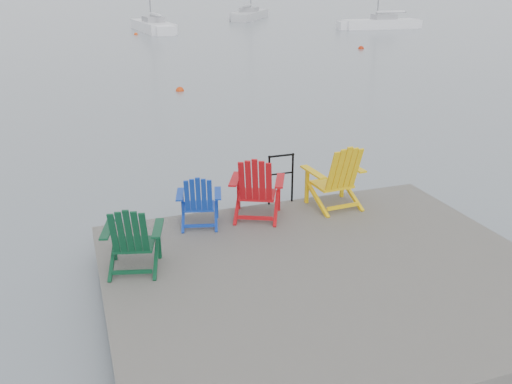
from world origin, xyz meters
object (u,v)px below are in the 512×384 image
object	(u,v)px
chair_blue	(199,200)
buoy_a	(180,91)
chair_green	(132,237)
chair_yellow	(337,176)
sailboat_near	(153,27)
handrail	(281,174)
buoy_d	(136,35)
sailboat_mid	(250,15)
sailboat_far	(380,25)
chair_red	(257,187)
buoy_c	(361,49)

from	to	relation	value
chair_blue	buoy_a	size ratio (longest dim) A/B	2.64
chair_green	chair_yellow	xyz separation A→B (m)	(3.60, 1.08, 0.08)
chair_blue	sailboat_near	size ratio (longest dim) A/B	0.08
chair_yellow	sailboat_near	bearing A→B (deg)	81.50
handrail	buoy_d	xyz separation A→B (m)	(2.38, 37.55, -1.04)
buoy_a	sailboat_mid	bearing A→B (deg)	67.51
chair_yellow	handrail	bearing A→B (deg)	144.95
chair_green	buoy_d	distance (m)	39.48
chair_yellow	sailboat_mid	size ratio (longest dim) A/B	0.09
sailboat_far	buoy_d	world-z (taller)	sailboat_far
chair_yellow	chair_blue	bearing A→B (deg)	175.30
chair_red	handrail	bearing A→B (deg)	62.70
chair_green	buoy_c	size ratio (longest dim) A/B	2.61
chair_yellow	buoy_a	bearing A→B (deg)	85.81
handrail	chair_yellow	distance (m)	0.97
chair_yellow	buoy_d	size ratio (longest dim) A/B	3.57
sailboat_near	buoy_c	xyz separation A→B (m)	(10.62, -16.87, -0.36)
chair_red	sailboat_near	bearing A→B (deg)	108.15
handrail	chair_green	size ratio (longest dim) A/B	0.90
chair_green	sailboat_near	bearing A→B (deg)	95.44
handrail	buoy_c	world-z (taller)	handrail
sailboat_far	chair_green	bearing A→B (deg)	148.16
handrail	sailboat_mid	xyz separation A→B (m)	(16.97, 52.06, -0.69)
sailboat_far	buoy_d	size ratio (longest dim) A/B	29.80
chair_yellow	sailboat_far	bearing A→B (deg)	53.86
handrail	buoy_a	distance (m)	13.37
chair_blue	chair_red	bearing A→B (deg)	13.80
buoy_d	sailboat_far	bearing A→B (deg)	-4.40
chair_red	buoy_c	bearing A→B (deg)	81.85
sailboat_far	buoy_a	xyz separation A→B (m)	(-22.95, -22.60, -0.36)
sailboat_mid	buoy_c	distance (m)	28.93
chair_blue	buoy_c	size ratio (longest dim) A/B	2.34
chair_blue	chair_green	bearing A→B (deg)	-121.95
chair_blue	sailboat_far	size ratio (longest dim) A/B	0.09
sailboat_mid	handrail	bearing A→B (deg)	-77.13
handrail	buoy_c	size ratio (longest dim) A/B	2.36
chair_red	buoy_d	bearing A→B (deg)	110.36
sailboat_near	buoy_c	world-z (taller)	sailboat_near
buoy_a	buoy_d	world-z (taller)	buoy_a
chair_blue	sailboat_mid	world-z (taller)	sailboat_mid
chair_blue	buoy_d	bearing A→B (deg)	98.89
chair_green	chair_red	world-z (taller)	chair_red
chair_red	buoy_d	distance (m)	38.16
sailboat_near	buoy_d	bearing A→B (deg)	-129.37
handrail	sailboat_mid	distance (m)	54.76
chair_yellow	sailboat_near	size ratio (longest dim) A/B	0.10
buoy_c	buoy_d	world-z (taller)	buoy_c
buoy_c	chair_blue	bearing A→B (deg)	-124.66
buoy_a	chair_blue	bearing A→B (deg)	-100.33
handrail	chair_green	bearing A→B (deg)	-150.37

